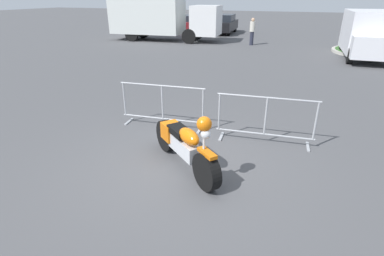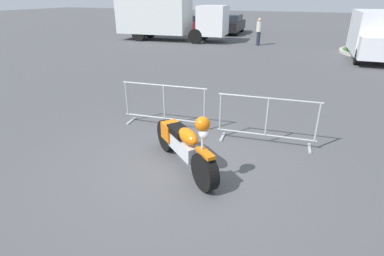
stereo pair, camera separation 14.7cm
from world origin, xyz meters
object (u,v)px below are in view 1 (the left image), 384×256
Objects in this scene: crowd_barrier_far at (265,119)px; parked_car_white at (160,23)px; crowd_barrier_near at (163,105)px; delivery_van at (367,33)px; parked_car_black at (223,24)px; motorcycle at (184,144)px; pedestrian at (252,30)px; box_truck at (159,16)px; parked_car_maroon at (190,24)px.

parked_car_white is at bearing 122.50° from crowd_barrier_far.
crowd_barrier_far is (2.50, 0.00, 0.00)m from crowd_barrier_near.
delivery_van is 12.52m from parked_car_black.
motorcycle is 1.10× the size of pedestrian.
parked_car_black is (-6.52, 19.64, 0.22)m from crowd_barrier_far.
crowd_barrier_near is 2.50m from crowd_barrier_far.
parked_car_maroon is (0.07, 5.70, -0.92)m from box_truck.
delivery_van is 14.94m from parked_car_maroon.
crowd_barrier_near is 0.52× the size of parked_car_white.
pedestrian is (6.51, -5.52, 0.21)m from parked_car_maroon.
delivery_van is (4.51, 13.44, 0.75)m from motorcycle.
crowd_barrier_near is 1.00× the size of crowd_barrier_far.
crowd_barrier_far is 0.52× the size of parked_car_white.
delivery_van reaches higher than crowd_barrier_far.
crowd_barrier_near is at bearing 180.00° from crowd_barrier_far.
motorcycle is 0.45× the size of parked_car_white.
parked_car_white is at bearing -118.78° from delivery_van.
box_truck is at bearing -132.92° from pedestrian.
delivery_van is at bearing 111.03° from motorcycle.
parked_car_black is (-5.27, 21.25, 0.29)m from motorcycle.
parked_car_maroon reaches higher than motorcycle.
parked_car_white is at bearing 111.46° from box_truck.
parked_car_maroon reaches higher than parked_car_white.
motorcycle is at bearing -52.18° from crowd_barrier_near.
motorcycle is at bearing -156.73° from parked_car_white.
box_truck is at bearing 117.09° from crowd_barrier_near.
delivery_van reaches higher than parked_car_maroon.
crowd_barrier_near is at bearing -68.28° from box_truck.
pedestrian is at bearing 102.08° from crowd_barrier_far.
crowd_barrier_far is 0.50× the size of parked_car_maroon.
pedestrian is (9.52, -5.62, 0.23)m from parked_car_white.
delivery_van is 1.09× the size of parked_car_black.
delivery_van is at bearing -121.03° from parked_car_white.
crowd_barrier_near is 0.50× the size of parked_car_maroon.
delivery_van is 3.00× the size of pedestrian.
crowd_barrier_near is 20.78m from parked_car_maroon.
parked_car_white is (-2.93, 5.80, -0.94)m from box_truck.
motorcycle is at bearing -20.94° from delivery_van.
parked_car_maroon is at bearing 86.97° from parked_car_black.
parked_car_black is at bearing 167.60° from pedestrian.
delivery_van is at bearing -125.81° from parked_car_maroon.
parked_car_white is at bearing 85.19° from parked_car_black.
pedestrian reaches higher than parked_car_black.
parked_car_black is at bearing 101.56° from crowd_barrier_near.
box_truck reaches higher than parked_car_black.
parked_car_white reaches higher than motorcycle.
box_truck is 1.69× the size of parked_car_black.
crowd_barrier_far is at bearing -158.70° from parked_car_maroon.
box_truck reaches higher than parked_car_maroon.
crowd_barrier_near is at bearing -173.09° from parked_car_black.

